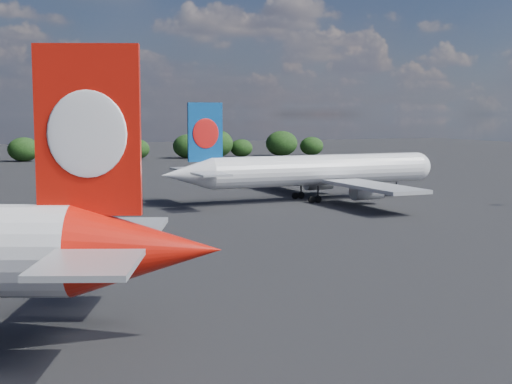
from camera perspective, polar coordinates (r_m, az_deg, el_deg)
name	(u,v)px	position (r m, az deg, el deg)	size (l,w,h in m)	color
china_southern_airliner	(311,171)	(112.60, 4.43, 1.67)	(46.77, 44.38, 15.31)	silver
billboard_yellow	(21,148)	(218.00, -18.28, 3.36)	(5.00, 0.30, 5.50)	yellow
horizon_treeline	(1,149)	(215.32, -19.75, 3.27)	(202.70, 16.08, 9.20)	black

